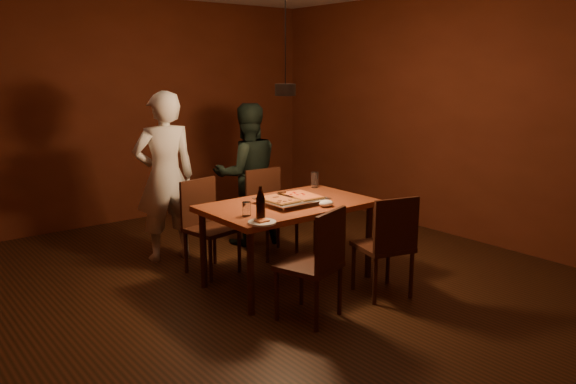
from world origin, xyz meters
TOP-DOWN VIEW (x-y plane):
  - room_shell at (0.00, 0.00)m, footprint 6.00×6.00m
  - dining_table at (0.03, -0.00)m, footprint 1.50×0.90m
  - chair_far_left at (-0.40, 0.73)m, footprint 0.49×0.49m
  - chair_far_right at (0.39, 0.79)m, footprint 0.45×0.45m
  - chair_near_left at (-0.29, -0.78)m, footprint 0.53×0.53m
  - chair_near_right at (0.47, -0.81)m, footprint 0.52×0.52m
  - pizza_tray at (0.04, -0.04)m, footprint 0.56×0.47m
  - pizza_meat at (-0.11, -0.03)m, footprint 0.24×0.37m
  - pizza_cheese at (0.16, -0.03)m, footprint 0.26×0.39m
  - spatula at (0.03, -0.01)m, footprint 0.11×0.25m
  - beer_bottle_a at (-0.51, -0.33)m, footprint 0.07×0.07m
  - beer_bottle_b at (-0.47, -0.28)m, footprint 0.06×0.06m
  - water_glass_left at (-0.51, -0.14)m, footprint 0.07×0.07m
  - water_glass_right at (0.66, 0.36)m, footprint 0.08×0.08m
  - plate_slice at (-0.55, -0.41)m, footprint 0.22×0.22m
  - napkin at (0.21, -0.31)m, footprint 0.14×0.10m
  - diner_white at (-0.53, 1.29)m, footprint 0.69×0.51m
  - diner_dark at (0.43, 1.23)m, footprint 0.90×0.79m
  - pendant_lamp at (0.00, 0.00)m, footprint 0.18×0.18m

SIDE VIEW (x-z plane):
  - chair_far_left at x=-0.40m, z-range 0.29..0.78m
  - chair_far_right at x=0.39m, z-range 0.29..0.78m
  - chair_near_left at x=-0.29m, z-range 0.29..0.78m
  - chair_near_right at x=0.47m, z-range 0.29..0.78m
  - dining_table at x=0.03m, z-range 0.30..1.05m
  - plate_slice at x=-0.55m, z-range 0.75..0.77m
  - pizza_tray at x=0.04m, z-range 0.75..0.80m
  - napkin at x=0.21m, z-range 0.75..0.81m
  - diner_dark at x=0.43m, z-range 0.00..1.56m
  - water_glass_left at x=-0.51m, z-range 0.75..0.86m
  - pizza_meat at x=-0.11m, z-range 0.80..0.82m
  - pizza_cheese at x=0.16m, z-range 0.80..0.82m
  - spatula at x=0.03m, z-range 0.79..0.83m
  - water_glass_right at x=0.66m, z-range 0.75..0.91m
  - diner_white at x=-0.53m, z-range 0.00..1.72m
  - beer_bottle_b at x=-0.47m, z-range 0.75..0.98m
  - beer_bottle_a at x=-0.51m, z-range 0.75..1.02m
  - room_shell at x=0.00m, z-range -1.60..4.40m
  - pendant_lamp at x=0.00m, z-range 1.21..2.31m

